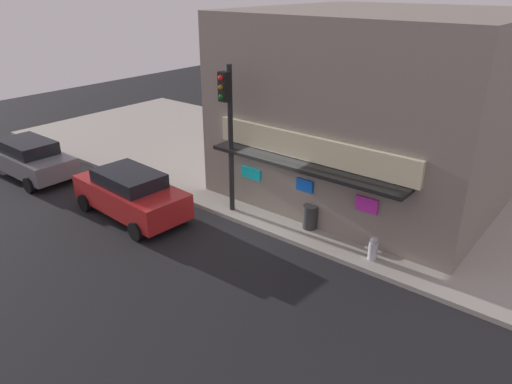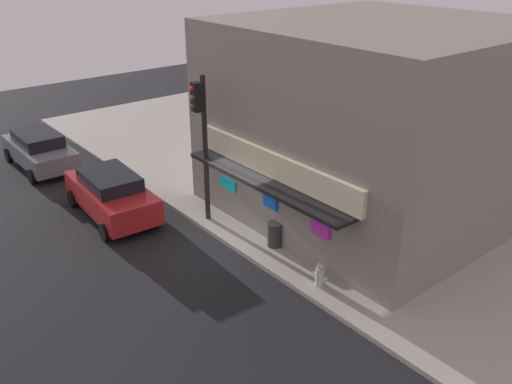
% 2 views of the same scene
% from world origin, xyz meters
% --- Properties ---
extents(ground_plane, '(52.09, 52.09, 0.00)m').
position_xyz_m(ground_plane, '(0.00, 0.00, 0.00)').
color(ground_plane, black).
extents(sidewalk, '(34.73, 10.70, 0.15)m').
position_xyz_m(sidewalk, '(0.00, 5.35, 0.08)').
color(sidewalk, '#A39E93').
rests_on(sidewalk, ground_plane).
extents(corner_building, '(9.61, 10.49, 6.64)m').
position_xyz_m(corner_building, '(1.16, 5.99, 3.47)').
color(corner_building, gray).
rests_on(corner_building, sidewalk).
extents(traffic_light, '(0.32, 0.58, 5.13)m').
position_xyz_m(traffic_light, '(-1.61, 0.39, 3.44)').
color(traffic_light, black).
rests_on(traffic_light, sidewalk).
extents(fire_hydrant, '(0.52, 0.28, 0.76)m').
position_xyz_m(fire_hydrant, '(3.85, 0.61, 0.51)').
color(fire_hydrant, '#B2B2B7').
rests_on(fire_hydrant, sidewalk).
extents(trash_can, '(0.48, 0.48, 0.81)m').
position_xyz_m(trash_can, '(1.33, 1.08, 0.55)').
color(trash_can, '#2D2D2D').
rests_on(trash_can, sidewalk).
extents(pedestrian, '(0.47, 0.57, 1.78)m').
position_xyz_m(pedestrian, '(-2.36, 1.77, 1.14)').
color(pedestrian, brown).
rests_on(pedestrian, sidewalk).
extents(potted_plant_by_doorway, '(0.69, 0.69, 1.07)m').
position_xyz_m(potted_plant_by_doorway, '(4.46, 2.80, 0.77)').
color(potted_plant_by_doorway, gray).
rests_on(potted_plant_by_doorway, sidewalk).
extents(parked_car_red, '(4.65, 2.32, 1.68)m').
position_xyz_m(parked_car_red, '(-4.24, -1.91, 0.87)').
color(parked_car_red, '#AD1E1E').
rests_on(parked_car_red, ground_plane).
extents(parked_car_grey, '(4.59, 2.10, 1.60)m').
position_xyz_m(parked_car_grey, '(-10.64, -2.28, 0.83)').
color(parked_car_grey, slate).
rests_on(parked_car_grey, ground_plane).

